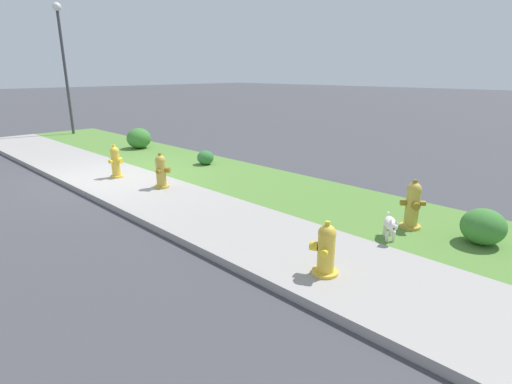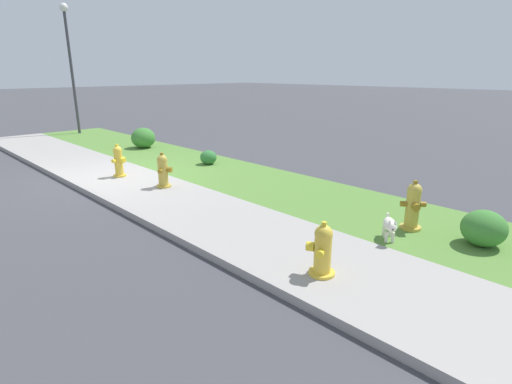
# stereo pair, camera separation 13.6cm
# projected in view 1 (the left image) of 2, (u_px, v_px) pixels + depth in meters

# --- Properties ---
(ground_plane) EXTENTS (120.00, 120.00, 0.00)m
(ground_plane) POSITION_uv_depth(u_px,v_px,m) (113.00, 178.00, 9.76)
(ground_plane) COLOR #424247
(sidewalk_pavement) EXTENTS (18.00, 1.98, 0.01)m
(sidewalk_pavement) POSITION_uv_depth(u_px,v_px,m) (113.00, 177.00, 9.76)
(sidewalk_pavement) COLOR #9E9993
(sidewalk_pavement) RESTS_ON ground
(grass_verge) EXTENTS (18.00, 2.47, 0.01)m
(grass_verge) POSITION_uv_depth(u_px,v_px,m) (188.00, 163.00, 11.27)
(grass_verge) COLOR #568438
(grass_verge) RESTS_ON ground
(street_curb) EXTENTS (18.00, 0.16, 0.12)m
(street_curb) POSITION_uv_depth(u_px,v_px,m) (68.00, 184.00, 9.02)
(street_curb) COLOR #9E9993
(street_curb) RESTS_ON ground
(fire_hydrant_across_street) EXTENTS (0.36, 0.37, 0.83)m
(fire_hydrant_across_street) POSITION_uv_depth(u_px,v_px,m) (413.00, 205.00, 6.52)
(fire_hydrant_across_street) COLOR gold
(fire_hydrant_across_street) RESTS_ON ground
(fire_hydrant_by_grass_verge) EXTENTS (0.36, 0.39, 0.81)m
(fire_hydrant_by_grass_verge) POSITION_uv_depth(u_px,v_px,m) (116.00, 162.00, 9.67)
(fire_hydrant_by_grass_verge) COLOR gold
(fire_hydrant_by_grass_verge) RESTS_ON ground
(fire_hydrant_near_corner) EXTENTS (0.37, 0.37, 0.79)m
(fire_hydrant_near_corner) POSITION_uv_depth(u_px,v_px,m) (161.00, 171.00, 8.80)
(fire_hydrant_near_corner) COLOR gold
(fire_hydrant_near_corner) RESTS_ON ground
(fire_hydrant_far_end) EXTENTS (0.38, 0.40, 0.72)m
(fire_hydrant_far_end) POSITION_uv_depth(u_px,v_px,m) (326.00, 249.00, 5.02)
(fire_hydrant_far_end) COLOR gold
(fire_hydrant_far_end) RESTS_ON ground
(small_white_dog) EXTENTS (0.39, 0.46, 0.41)m
(small_white_dog) POSITION_uv_depth(u_px,v_px,m) (390.00, 224.00, 6.10)
(small_white_dog) COLOR silver
(small_white_dog) RESTS_ON ground
(street_lamp) EXTENTS (0.32, 0.32, 5.02)m
(street_lamp) POSITION_uv_depth(u_px,v_px,m) (63.00, 50.00, 15.68)
(street_lamp) COLOR #3D3D42
(street_lamp) RESTS_ON ground
(shrub_bush_mid_verge) EXTENTS (0.64, 0.64, 0.54)m
(shrub_bush_mid_verge) POSITION_uv_depth(u_px,v_px,m) (483.00, 227.00, 5.96)
(shrub_bush_mid_verge) COLOR #3D7F33
(shrub_bush_mid_verge) RESTS_ON ground
(shrub_bush_near_lamp) EXTENTS (0.79, 0.79, 0.68)m
(shrub_bush_near_lamp) POSITION_uv_depth(u_px,v_px,m) (139.00, 138.00, 13.39)
(shrub_bush_near_lamp) COLOR #3D7F33
(shrub_bush_near_lamp) RESTS_ON ground
(shrub_bush_far_verge) EXTENTS (0.46, 0.46, 0.39)m
(shrub_bush_far_verge) POSITION_uv_depth(u_px,v_px,m) (205.00, 158.00, 11.09)
(shrub_bush_far_verge) COLOR #337538
(shrub_bush_far_verge) RESTS_ON ground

